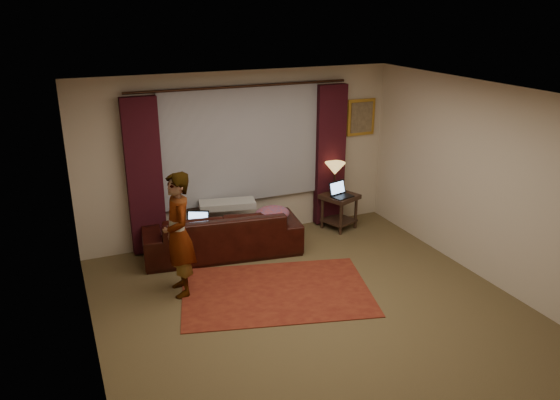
{
  "coord_description": "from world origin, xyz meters",
  "views": [
    {
      "loc": [
        -2.65,
        -5.21,
        3.52
      ],
      "look_at": [
        0.1,
        1.2,
        1.0
      ],
      "focal_mm": 35.0,
      "sensor_mm": 36.0,
      "label": 1
    }
  ],
  "objects_px": {
    "laptop_sofa": "(197,222)",
    "laptop_table": "(342,190)",
    "sofa": "(221,224)",
    "person": "(178,235)",
    "tiffany_lamp": "(335,178)",
    "end_table": "(339,211)"
  },
  "relations": [
    {
      "from": "end_table",
      "to": "person",
      "type": "xyz_separation_m",
      "value": [
        -2.9,
        -1.09,
        0.51
      ]
    },
    {
      "from": "laptop_table",
      "to": "tiffany_lamp",
      "type": "bearing_deg",
      "value": 88.04
    },
    {
      "from": "end_table",
      "to": "laptop_table",
      "type": "bearing_deg",
      "value": -98.8
    },
    {
      "from": "tiffany_lamp",
      "to": "laptop_table",
      "type": "xyz_separation_m",
      "value": [
        0.05,
        -0.19,
        -0.15
      ]
    },
    {
      "from": "laptop_sofa",
      "to": "tiffany_lamp",
      "type": "bearing_deg",
      "value": 31.51
    },
    {
      "from": "sofa",
      "to": "laptop_sofa",
      "type": "xyz_separation_m",
      "value": [
        -0.39,
        -0.06,
        0.12
      ]
    },
    {
      "from": "sofa",
      "to": "laptop_sofa",
      "type": "height_order",
      "value": "sofa"
    },
    {
      "from": "sofa",
      "to": "laptop_sofa",
      "type": "distance_m",
      "value": 0.41
    },
    {
      "from": "end_table",
      "to": "tiffany_lamp",
      "type": "xyz_separation_m",
      "value": [
        -0.06,
        0.08,
        0.56
      ]
    },
    {
      "from": "tiffany_lamp",
      "to": "person",
      "type": "distance_m",
      "value": 3.07
    },
    {
      "from": "laptop_table",
      "to": "laptop_sofa",
      "type": "bearing_deg",
      "value": 166.26
    },
    {
      "from": "laptop_sofa",
      "to": "laptop_table",
      "type": "bearing_deg",
      "value": 27.04
    },
    {
      "from": "laptop_sofa",
      "to": "end_table",
      "type": "distance_m",
      "value": 2.47
    },
    {
      "from": "sofa",
      "to": "person",
      "type": "xyz_separation_m",
      "value": [
        -0.84,
        -0.94,
        0.34
      ]
    },
    {
      "from": "sofa",
      "to": "tiffany_lamp",
      "type": "distance_m",
      "value": 2.05
    },
    {
      "from": "sofa",
      "to": "laptop_table",
      "type": "bearing_deg",
      "value": -171.17
    },
    {
      "from": "laptop_sofa",
      "to": "laptop_table",
      "type": "height_order",
      "value": "laptop_table"
    },
    {
      "from": "person",
      "to": "end_table",
      "type": "bearing_deg",
      "value": 110.8
    },
    {
      "from": "laptop_table",
      "to": "sofa",
      "type": "bearing_deg",
      "value": 165.0
    },
    {
      "from": "end_table",
      "to": "laptop_table",
      "type": "distance_m",
      "value": 0.43
    },
    {
      "from": "laptop_table",
      "to": "person",
      "type": "distance_m",
      "value": 3.05
    },
    {
      "from": "tiffany_lamp",
      "to": "person",
      "type": "bearing_deg",
      "value": -157.74
    }
  ]
}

